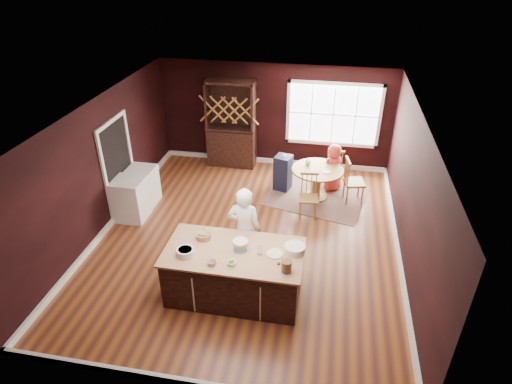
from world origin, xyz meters
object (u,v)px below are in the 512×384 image
kitchen_island (234,274)px  chair_east (354,180)px  chair_south (309,197)px  toddler (287,157)px  chair_north (334,166)px  hutch (231,124)px  layer_cake (240,244)px  washer (131,199)px  dryer (143,186)px  dining_table (317,177)px  high_chair (283,172)px  baker (244,230)px  seated_woman (333,167)px

kitchen_island → chair_east: 4.01m
chair_south → toddler: 1.39m
chair_south → chair_east: bearing=35.2°
chair_north → hutch: 2.86m
kitchen_island → hutch: size_ratio=0.99×
chair_south → chair_north: size_ratio=1.00×
layer_cake → washer: (-2.82, 1.79, -0.53)m
kitchen_island → dryer: size_ratio=2.58×
chair_north → washer: size_ratio=1.09×
layer_cake → hutch: size_ratio=0.15×
toddler → washer: 3.72m
dining_table → washer: 4.21m
dining_table → layer_cake: size_ratio=3.46×
kitchen_island → dining_table: size_ratio=1.91×
kitchen_island → high_chair: size_ratio=2.48×
layer_cake → chair_north: (1.44, 4.09, -0.48)m
baker → hutch: (-1.21, 4.13, 0.30)m
chair_north → chair_east: bearing=114.1°
chair_east → hutch: (-3.20, 1.36, 0.60)m
layer_cake → chair_south: bearing=69.4°
seated_woman → high_chair: 1.20m
chair_south → baker: bearing=-123.0°
layer_cake → washer: bearing=147.6°
hutch → washer: (-1.55, -2.94, -0.68)m
chair_east → chair_north: (-0.49, 0.73, -0.04)m
seated_woman → high_chair: (-1.18, -0.20, -0.13)m
kitchen_island → dining_table: 3.68m
washer → hutch: bearing=62.2°
washer → dining_table: bearing=22.3°
chair_east → hutch: bearing=54.9°
baker → high_chair: baker is taller
baker → chair_east: 3.42m
chair_south → high_chair: 1.32m
hutch → dryer: (-1.55, -2.30, -0.71)m
baker → chair_east: bearing=-124.0°
layer_cake → hutch: (-1.27, 4.73, 0.16)m
dining_table → chair_east: chair_east is taller
dining_table → chair_east: 0.85m
dryer → baker: bearing=-33.6°
chair_east → toddler: bearing=65.0°
hutch → dryer: hutch is taller
toddler → dryer: bearing=-157.5°
layer_cake → high_chair: bearing=86.1°
washer → chair_north: bearing=28.4°
high_chair → hutch: (-1.52, 1.09, 0.69)m
seated_woman → hutch: 2.89m
dryer → chair_south: bearing=1.5°
kitchen_island → chair_north: size_ratio=2.25×
dining_table → kitchen_island: bearing=-108.5°
chair_east → chair_north: bearing=22.0°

